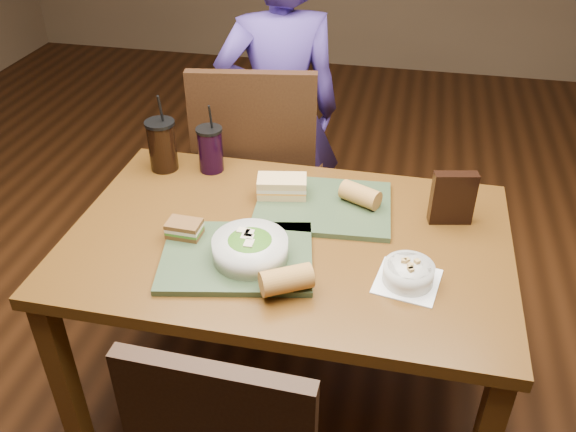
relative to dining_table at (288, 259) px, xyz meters
The scene contains 15 objects.
ground 0.66m from the dining_table, ahead, with size 6.00×6.00×0.00m, color #381C0B.
dining_table is the anchor object (origin of this frame).
chair_far 0.65m from the dining_table, 111.38° to the left, with size 0.53×0.53×1.06m.
diner 0.90m from the dining_table, 104.35° to the left, with size 0.53×0.35×1.45m, color #422E7F.
tray_near 0.21m from the dining_table, 129.44° to the right, with size 0.42×0.32×0.02m, color #2F4026.
tray_far 0.21m from the dining_table, 64.86° to the left, with size 0.42×0.32×0.02m, color #2F4026.
salad_bowl 0.22m from the dining_table, 116.83° to the right, with size 0.21×0.21×0.07m.
soup_bowl 0.40m from the dining_table, 21.49° to the right, with size 0.19×0.19×0.07m.
sandwich_near 0.33m from the dining_table, 163.54° to the right, with size 0.10×0.07×0.05m.
sandwich_far 0.24m from the dining_table, 107.67° to the left, with size 0.17×0.11×0.06m.
baguette_near 0.30m from the dining_table, 78.81° to the right, with size 0.07×0.07×0.13m, color #AD7533.
baguette_far 0.30m from the dining_table, 45.41° to the left, with size 0.06×0.06×0.13m, color #AD7533.
cup_cola 0.62m from the dining_table, 149.05° to the left, with size 0.10×0.10×0.28m.
cup_berry 0.51m from the dining_table, 136.18° to the left, with size 0.09×0.09×0.25m.
chip_bag 0.53m from the dining_table, 20.69° to the left, with size 0.13×0.04×0.17m, color black.
Camera 1 is at (0.31, -1.43, 1.81)m, focal length 38.00 mm.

